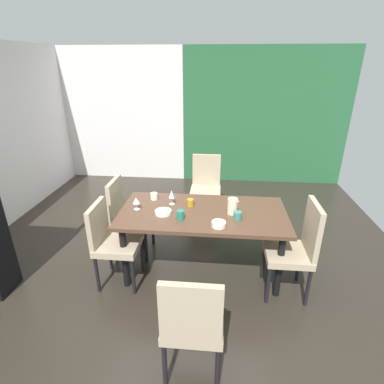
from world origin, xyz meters
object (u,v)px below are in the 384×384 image
object	(u,v)px
serving_bowl_near_window	(219,224)
cup_near_shelf	(190,203)
cup_left	(180,215)
chair_left_far	(126,213)
serving_bowl_corner	(163,212)
chair_head_near	(192,321)
dining_table	(203,219)
cup_south	(238,216)
cup_east	(154,196)
pitcher_front	(232,206)
chair_head_far	(206,185)
chair_left_near	(111,239)
wine_glass_west	(136,201)
wine_glass_center	(172,195)
chair_right_near	(297,246)

from	to	relation	value
serving_bowl_near_window	cup_near_shelf	distance (m)	0.53
cup_left	chair_left_far	bearing A→B (deg)	146.66
serving_bowl_corner	cup_left	bearing A→B (deg)	-28.48
chair_head_near	cup_left	xyz separation A→B (m)	(-0.22, 1.09, 0.26)
dining_table	chair_head_near	size ratio (longest dim) A/B	1.84
serving_bowl_corner	cup_south	size ratio (longest dim) A/B	2.08
cup_east	pitcher_front	world-z (taller)	pitcher_front
chair_left_far	cup_near_shelf	bearing A→B (deg)	78.69
chair_head_far	chair_head_near	distance (m)	2.58
dining_table	chair_left_near	bearing A→B (deg)	-163.42
dining_table	chair_head_near	distance (m)	1.30
wine_glass_west	chair_left_far	bearing A→B (deg)	127.28
wine_glass_center	dining_table	bearing A→B (deg)	-22.58
dining_table	wine_glass_west	bearing A→B (deg)	-178.67
chair_left_near	chair_head_near	distance (m)	1.39
wine_glass_center	cup_left	bearing A→B (deg)	-67.74
chair_left_far	chair_head_near	size ratio (longest dim) A/B	1.00
chair_right_near	chair_left_near	bearing A→B (deg)	90.00
cup_left	pitcher_front	world-z (taller)	pitcher_front
chair_left_near	cup_near_shelf	xyz separation A→B (m)	(0.80, 0.40, 0.27)
dining_table	wine_glass_center	world-z (taller)	wine_glass_center
chair_right_near	serving_bowl_near_window	size ratio (longest dim) A/B	7.29
cup_left	cup_near_shelf	xyz separation A→B (m)	(0.07, 0.32, -0.01)
wine_glass_center	cup_south	size ratio (longest dim) A/B	1.99
wine_glass_center	pitcher_front	world-z (taller)	pitcher_front
chair_left_far	cup_east	xyz separation A→B (m)	(0.36, -0.02, 0.25)
wine_glass_west	cup_east	xyz separation A→B (m)	(0.13, 0.28, -0.06)
dining_table	cup_near_shelf	distance (m)	0.23
wine_glass_center	cup_east	size ratio (longest dim) A/B	2.03
dining_table	cup_south	distance (m)	0.41
chair_left_near	chair_right_near	distance (m)	1.90
dining_table	cup_south	size ratio (longest dim) A/B	21.18
cup_near_shelf	pitcher_front	xyz separation A→B (m)	(0.46, -0.14, 0.05)
chair_left_far	serving_bowl_corner	world-z (taller)	chair_left_far
chair_right_near	cup_near_shelf	world-z (taller)	chair_right_near
chair_left_far	cup_south	size ratio (longest dim) A/B	11.49
dining_table	serving_bowl_near_window	bearing A→B (deg)	-60.85
serving_bowl_corner	cup_south	bearing A→B (deg)	-3.66
cup_east	chair_right_near	bearing A→B (deg)	-19.31
chair_left_far	chair_right_near	distance (m)	1.98
chair_head_far	serving_bowl_corner	distance (m)	1.45
wine_glass_center	serving_bowl_near_window	bearing A→B (deg)	-40.67
chair_left_far	pitcher_front	world-z (taller)	chair_left_far
chair_left_far	pitcher_front	xyz separation A→B (m)	(1.26, -0.30, 0.30)
chair_left_near	serving_bowl_near_window	distance (m)	1.14
cup_east	cup_near_shelf	world-z (taller)	cup_near_shelf
serving_bowl_corner	pitcher_front	world-z (taller)	pitcher_front
serving_bowl_corner	chair_head_near	bearing A→B (deg)	-70.66
serving_bowl_near_window	pitcher_front	size ratio (longest dim) A/B	0.81
wine_glass_west	cup_near_shelf	xyz separation A→B (m)	(0.57, 0.14, -0.06)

